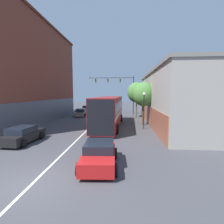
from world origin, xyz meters
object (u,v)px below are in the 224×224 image
Objects in this scene: hatchback_foreground at (99,155)px; street_tree_far at (137,92)px; street_lamp at (144,107)px; street_tree_near at (144,94)px; parked_car_left_mid at (23,135)px; parked_car_left_near at (81,113)px; traffic_signal_gantry at (119,86)px; parked_car_left_far at (87,109)px; bus at (109,110)px.

street_tree_far is (3.43, 20.56, 3.62)m from hatchback_foreground.
street_lamp is 2.80m from street_tree_near.
parked_car_left_mid is 19.76m from street_tree_far.
parked_car_left_near is 13.60m from street_tree_near.
street_tree_near is (3.52, -11.74, -1.56)m from traffic_signal_gantry.
parked_car_left_far is 9.67m from traffic_signal_gantry.
hatchback_foreground is 14.14m from street_tree_near.
parked_car_left_near is at bearing 34.88° from bus.
street_lamp is at bearing -88.74° from street_tree_far.
bus is 18.09m from parked_car_left_far.
parked_car_left_mid reaches higher than hatchback_foreground.
traffic_signal_gantry is 5.52m from street_tree_far.
bus is 10.33m from parked_car_left_mid.
parked_car_left_near is at bearing 1.10° from parked_car_left_mid.
parked_car_left_near is (-6.53, 21.34, 0.00)m from hatchback_foreground.
traffic_signal_gantry is at bearing -69.40° from parked_car_left_near.
parked_car_left_near is 1.02× the size of parked_car_left_mid.
parked_car_left_mid is (-7.06, 4.20, 0.01)m from hatchback_foreground.
bus is 2.69× the size of parked_car_left_far.
street_tree_near is (10.37, -8.15, 3.33)m from parked_car_left_near.
hatchback_foreground is (0.52, -12.08, -1.41)m from bus.
parked_car_left_mid is 0.78× the size of street_tree_near.
street_tree_far is at bearing -135.09° from parked_car_left_far.
traffic_signal_gantry is at bearing 106.71° from street_tree_near.
parked_car_left_mid is at bearing -140.47° from street_tree_near.
hatchback_foreground is 0.45× the size of traffic_signal_gantry.
parked_car_left_far is (0.02, 24.69, -0.00)m from parked_car_left_mid.
traffic_signal_gantry is (0.83, 12.85, 3.48)m from bus.
parked_car_left_mid is at bearing 142.22° from bus.
street_tree_far is (3.12, -4.37, -1.26)m from traffic_signal_gantry.
bus is 4.39m from street_lamp.
hatchback_foreground is 25.41m from traffic_signal_gantry.
parked_car_left_mid is at bearing -148.41° from street_lamp.
traffic_signal_gantry reaches higher than bus.
street_tree_near is at bearing -47.61° from parked_car_left_mid.
traffic_signal_gantry is at bearing 103.26° from street_lamp.
parked_car_left_far is (-0.51, 7.55, 0.00)m from parked_car_left_near.
parked_car_left_near reaches higher than parked_car_left_mid.
bus is 13.34m from traffic_signal_gantry.
hatchback_foreground is at bearing -106.22° from street_tree_near.
traffic_signal_gantry is 1.47× the size of street_tree_far.
traffic_signal_gantry is (7.37, 20.73, 4.88)m from parked_car_left_mid.
traffic_signal_gantry reaches higher than parked_car_left_far.
hatchback_foreground is 0.95× the size of street_lamp.
parked_car_left_mid is at bearing 173.38° from parked_car_left_far.
hatchback_foreground is 22.32m from parked_car_left_near.
bus is at bearing -114.99° from street_tree_far.
traffic_signal_gantry reaches higher than hatchback_foreground.
traffic_signal_gantry is 12.35m from street_tree_near.
traffic_signal_gantry is at bearing -3.91° from hatchback_foreground.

